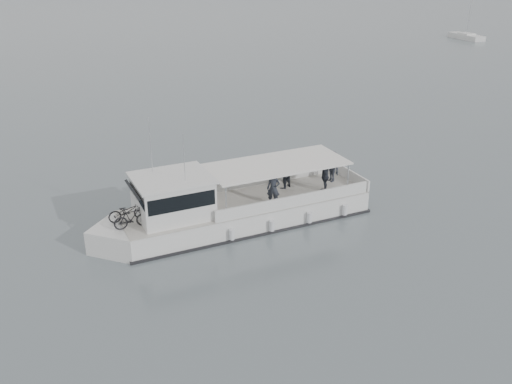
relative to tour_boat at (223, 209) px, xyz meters
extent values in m
plane|color=#546063|center=(-1.21, -1.91, -0.97)|extent=(1400.00, 1400.00, 0.00)
cube|color=white|center=(1.20, 0.28, -0.51)|extent=(12.79, 6.05, 1.34)
cube|color=white|center=(-4.82, -1.14, -0.51)|extent=(3.26, 3.26, 1.34)
cube|color=beige|center=(1.20, 0.28, 0.16)|extent=(12.79, 6.05, 0.06)
cube|color=black|center=(1.20, 0.28, -0.92)|extent=(13.02, 6.22, 0.19)
cube|color=white|center=(2.64, 2.25, 0.47)|extent=(8.04, 2.00, 0.62)
cube|color=white|center=(3.37, -0.84, 0.47)|extent=(8.04, 2.00, 0.62)
cube|color=white|center=(7.17, 1.69, 0.47)|extent=(0.86, 3.23, 0.62)
cube|color=white|center=(-2.41, -0.57, 1.09)|extent=(3.85, 3.47, 1.85)
cube|color=black|center=(-3.96, -0.94, 1.24)|extent=(1.16, 2.64, 1.19)
cube|color=black|center=(-2.41, -0.57, 1.40)|extent=(3.66, 3.46, 0.72)
cube|color=white|center=(-2.41, -0.57, 2.07)|extent=(4.10, 3.71, 0.10)
cube|color=white|center=(2.80, 0.66, 1.86)|extent=(7.53, 4.62, 0.08)
cylinder|color=silver|center=(-0.07, -1.50, 1.01)|extent=(0.07, 0.07, 1.70)
cylinder|color=silver|center=(-0.74, 1.31, 1.01)|extent=(0.07, 0.07, 1.70)
cylinder|color=silver|center=(6.35, 0.02, 1.01)|extent=(0.07, 0.07, 1.70)
cylinder|color=silver|center=(5.68, 2.82, 1.01)|extent=(0.07, 0.07, 1.70)
cylinder|color=silver|center=(-3.22, 0.19, 3.41)|extent=(0.04, 0.04, 2.68)
cylinder|color=silver|center=(-1.84, -1.18, 3.20)|extent=(0.04, 0.04, 2.27)
cylinder|color=silver|center=(0.11, -1.84, -0.46)|extent=(0.30, 0.30, 0.52)
cylinder|color=silver|center=(2.12, -1.36, -0.46)|extent=(0.30, 0.30, 0.52)
cylinder|color=silver|center=(4.12, -0.89, -0.46)|extent=(0.30, 0.30, 0.52)
cylinder|color=silver|center=(6.13, -0.42, -0.46)|extent=(0.30, 0.30, 0.52)
imported|color=black|center=(-4.51, -0.65, 0.63)|extent=(1.86, 1.01, 0.93)
imported|color=black|center=(-4.32, -1.45, 0.65)|extent=(1.69, 0.82, 0.98)
imported|color=#2A2E38|center=(2.42, -0.38, 1.03)|extent=(0.74, 0.63, 1.73)
imported|color=#2A2E38|center=(3.44, 1.55, 1.03)|extent=(1.06, 1.00, 1.73)
imported|color=#2A2E38|center=(5.35, 0.63, 1.03)|extent=(0.76, 1.10, 1.73)
imported|color=#2A2E38|center=(6.12, 1.87, 1.03)|extent=(1.01, 1.28, 1.73)
cube|color=white|center=(44.20, 52.46, -0.67)|extent=(2.90, 6.16, 0.75)
cube|color=white|center=(44.20, 52.46, -0.35)|extent=(2.00, 2.33, 0.45)
cylinder|color=silver|center=(44.20, 52.46, 2.88)|extent=(0.08, 0.08, 6.51)
camera|label=1|loc=(-3.60, -24.85, 11.84)|focal=40.00mm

